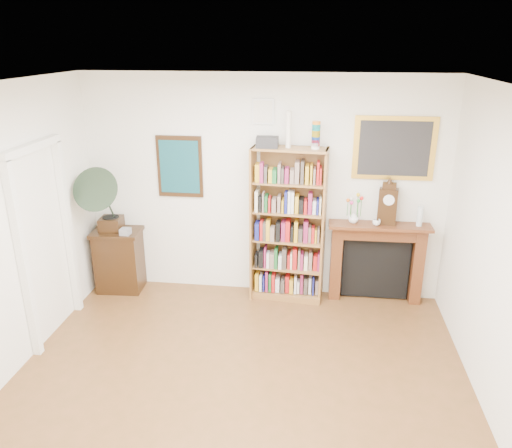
% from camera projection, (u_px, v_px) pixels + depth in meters
% --- Properties ---
extents(room, '(4.51, 5.01, 2.81)m').
position_uv_depth(room, '(226.00, 277.00, 3.91)').
color(room, brown).
rests_on(room, ground).
extents(door_casing, '(0.08, 1.02, 2.17)m').
position_uv_depth(door_casing, '(45.00, 227.00, 5.34)').
color(door_casing, white).
rests_on(door_casing, left_wall).
extents(teal_poster, '(0.58, 0.04, 0.78)m').
position_uv_depth(teal_poster, '(180.00, 167.00, 6.25)').
color(teal_poster, black).
rests_on(teal_poster, back_wall).
extents(small_picture, '(0.26, 0.04, 0.30)m').
position_uv_depth(small_picture, '(263.00, 112.00, 5.88)').
color(small_picture, white).
rests_on(small_picture, back_wall).
extents(gilt_painting, '(0.95, 0.04, 0.75)m').
position_uv_depth(gilt_painting, '(394.00, 148.00, 5.84)').
color(gilt_painting, gold).
rests_on(gilt_painting, back_wall).
extents(bookshelf, '(0.93, 0.40, 2.26)m').
position_uv_depth(bookshelf, '(288.00, 217.00, 6.13)').
color(bookshelf, brown).
rests_on(bookshelf, floor).
extents(side_cabinet, '(0.64, 0.48, 0.83)m').
position_uv_depth(side_cabinet, '(120.00, 260.00, 6.57)').
color(side_cabinet, black).
rests_on(side_cabinet, floor).
extents(fireplace, '(1.24, 0.31, 1.04)m').
position_uv_depth(fireplace, '(377.00, 255.00, 6.25)').
color(fireplace, '#4A2111').
rests_on(fireplace, floor).
extents(gramophone, '(0.59, 0.72, 0.89)m').
position_uv_depth(gramophone, '(103.00, 196.00, 6.14)').
color(gramophone, black).
rests_on(gramophone, side_cabinet).
extents(cd_stack, '(0.12, 0.12, 0.08)m').
position_uv_depth(cd_stack, '(125.00, 232.00, 6.29)').
color(cd_stack, '#A1A1AD').
rests_on(cd_stack, side_cabinet).
extents(mantel_clock, '(0.24, 0.16, 0.51)m').
position_uv_depth(mantel_clock, '(388.00, 204.00, 5.99)').
color(mantel_clock, black).
rests_on(mantel_clock, fireplace).
extents(flower_vase, '(0.13, 0.13, 0.13)m').
position_uv_depth(flower_vase, '(354.00, 218.00, 6.08)').
color(flower_vase, white).
rests_on(flower_vase, fireplace).
extents(teacup, '(0.12, 0.12, 0.08)m').
position_uv_depth(teacup, '(376.00, 222.00, 6.01)').
color(teacup, silver).
rests_on(teacup, fireplace).
extents(bottle_left, '(0.07, 0.07, 0.24)m').
position_uv_depth(bottle_left, '(420.00, 216.00, 5.97)').
color(bottle_left, silver).
rests_on(bottle_left, fireplace).
extents(bottle_right, '(0.06, 0.06, 0.20)m').
position_uv_depth(bottle_right, '(420.00, 218.00, 5.97)').
color(bottle_right, silver).
rests_on(bottle_right, fireplace).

